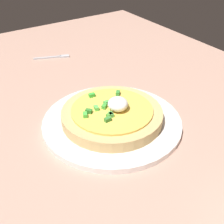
% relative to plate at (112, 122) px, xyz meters
% --- Properties ---
extents(dining_table, '(1.23, 0.88, 0.02)m').
position_rel_plate_xyz_m(dining_table, '(-0.06, 0.07, -0.02)').
color(dining_table, tan).
rests_on(dining_table, ground).
extents(plate, '(0.29, 0.29, 0.01)m').
position_rel_plate_xyz_m(plate, '(0.00, 0.00, 0.00)').
color(plate, silver).
rests_on(plate, dining_table).
extents(pizza, '(0.21, 0.21, 0.05)m').
position_rel_plate_xyz_m(pizza, '(0.00, 0.00, 0.02)').
color(pizza, tan).
rests_on(pizza, plate).
extents(fork, '(0.05, 0.11, 0.00)m').
position_rel_plate_xyz_m(fork, '(-0.38, 0.05, -0.00)').
color(fork, '#B7B7BC').
rests_on(fork, dining_table).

